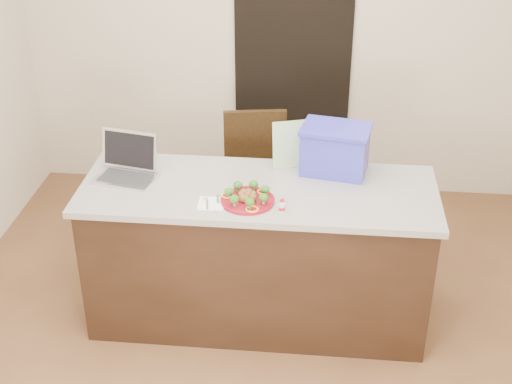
# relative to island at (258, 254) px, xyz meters

# --- Properties ---
(ground) EXTENTS (4.00, 4.00, 0.00)m
(ground) POSITION_rel_island_xyz_m (0.00, -0.25, -0.46)
(ground) COLOR brown
(ground) RESTS_ON ground
(room_shell) EXTENTS (4.00, 4.00, 4.00)m
(room_shell) POSITION_rel_island_xyz_m (0.00, -0.25, 1.16)
(room_shell) COLOR white
(room_shell) RESTS_ON ground
(doorway) EXTENTS (0.90, 0.02, 2.00)m
(doorway) POSITION_rel_island_xyz_m (0.10, 1.73, 0.54)
(doorway) COLOR black
(doorway) RESTS_ON ground
(island) EXTENTS (2.06, 0.76, 0.92)m
(island) POSITION_rel_island_xyz_m (0.00, 0.00, 0.00)
(island) COLOR black
(island) RESTS_ON ground
(plate) EXTENTS (0.30, 0.30, 0.02)m
(plate) POSITION_rel_island_xyz_m (-0.04, -0.17, 0.47)
(plate) COLOR maroon
(plate) RESTS_ON island
(meatballs) EXTENTS (0.11, 0.12, 0.04)m
(meatballs) POSITION_rel_island_xyz_m (-0.05, -0.17, 0.50)
(meatballs) COLOR brown
(meatballs) RESTS_ON plate
(broccoli) EXTENTS (0.25, 0.25, 0.04)m
(broccoli) POSITION_rel_island_xyz_m (-0.04, -0.17, 0.52)
(broccoli) COLOR #204C14
(broccoli) RESTS_ON plate
(pepper_rings) EXTENTS (0.27, 0.27, 0.01)m
(pepper_rings) POSITION_rel_island_xyz_m (-0.04, -0.17, 0.48)
(pepper_rings) COLOR gold
(pepper_rings) RESTS_ON plate
(napkin) EXTENTS (0.15, 0.15, 0.01)m
(napkin) POSITION_rel_island_xyz_m (-0.24, -0.21, 0.46)
(napkin) COLOR white
(napkin) RESTS_ON island
(fork) EXTENTS (0.03, 0.14, 0.00)m
(fork) POSITION_rel_island_xyz_m (-0.26, -0.20, 0.47)
(fork) COLOR #B9B9BE
(fork) RESTS_ON napkin
(knife) EXTENTS (0.03, 0.17, 0.01)m
(knife) POSITION_rel_island_xyz_m (-0.21, -0.22, 0.47)
(knife) COLOR white
(knife) RESTS_ON napkin
(yogurt_bottle) EXTENTS (0.04, 0.04, 0.08)m
(yogurt_bottle) POSITION_rel_island_xyz_m (0.15, -0.26, 0.49)
(yogurt_bottle) COLOR beige
(yogurt_bottle) RESTS_ON island
(laptop) EXTENTS (0.39, 0.34, 0.25)m
(laptop) POSITION_rel_island_xyz_m (-0.79, 0.09, 0.53)
(laptop) COLOR silver
(laptop) RESTS_ON island
(leaflet) EXTENTS (0.21, 0.10, 0.29)m
(leaflet) POSITION_rel_island_xyz_m (0.16, 0.29, 0.60)
(leaflet) COLOR silver
(leaflet) RESTS_ON island
(blue_box) EXTENTS (0.44, 0.35, 0.29)m
(blue_box) POSITION_rel_island_xyz_m (0.43, 0.26, 0.60)
(blue_box) COLOR #3333B9
(blue_box) RESTS_ON island
(chair) EXTENTS (0.50, 0.50, 0.99)m
(chair) POSITION_rel_island_xyz_m (-0.12, 0.85, 0.10)
(chair) COLOR #34200F
(chair) RESTS_ON ground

